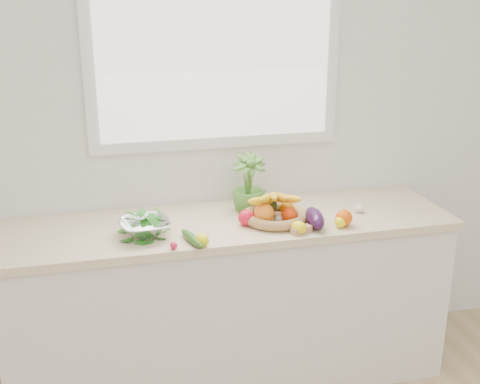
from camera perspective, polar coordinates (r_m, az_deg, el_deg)
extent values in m
cube|color=white|center=(3.14, -2.32, 6.96)|extent=(4.50, 0.02, 2.70)
cube|color=silver|center=(3.19, -0.98, -10.58)|extent=(2.20, 0.58, 0.86)
cube|color=beige|center=(2.99, -1.02, -3.04)|extent=(2.24, 0.62, 0.04)
cube|color=white|center=(3.06, -2.36, 14.24)|extent=(1.30, 0.03, 1.10)
cube|color=white|center=(3.05, -2.28, 14.22)|extent=(1.18, 0.01, 0.98)
sphere|color=#EC5507|center=(2.94, 9.82, -2.44)|extent=(0.09, 0.09, 0.08)
ellipsoid|color=yellow|center=(2.68, -3.62, -4.56)|extent=(0.07, 0.08, 0.06)
ellipsoid|color=#FFEF0D|center=(2.93, 9.52, -2.78)|extent=(0.09, 0.09, 0.06)
ellipsoid|color=yellow|center=(2.83, 5.61, -3.36)|extent=(0.09, 0.10, 0.06)
sphere|color=red|center=(2.90, 0.57, -2.46)|extent=(0.10, 0.10, 0.08)
cube|color=tan|center=(2.84, 5.84, -3.60)|extent=(0.11, 0.07, 0.03)
ellipsoid|color=silver|center=(2.95, 3.77, -2.56)|extent=(0.05, 0.05, 0.04)
ellipsoid|color=silver|center=(3.04, 2.65, -1.85)|extent=(0.06, 0.06, 0.04)
ellipsoid|color=#EBE8CF|center=(3.14, 11.23, -1.55)|extent=(0.05, 0.05, 0.04)
ellipsoid|color=#2D0F37|center=(2.91, 7.08, -2.46)|extent=(0.10, 0.22, 0.09)
ellipsoid|color=#2E5B1B|center=(2.73, -4.58, -4.41)|extent=(0.10, 0.23, 0.04)
sphere|color=#E01C44|center=(2.67, -6.31, -5.07)|extent=(0.03, 0.03, 0.03)
imported|color=#477D2D|center=(3.06, 0.81, 0.73)|extent=(0.21, 0.21, 0.32)
cylinder|color=#B3834F|center=(2.97, 3.33, -2.68)|extent=(0.34, 0.34, 0.01)
torus|color=tan|center=(2.96, 3.33, -2.26)|extent=(0.40, 0.40, 0.05)
sphere|color=orange|center=(2.91, 2.30, -1.99)|extent=(0.12, 0.12, 0.10)
sphere|color=red|center=(2.92, 4.69, -2.17)|extent=(0.09, 0.09, 0.07)
sphere|color=orange|center=(3.02, 4.45, -1.51)|extent=(0.09, 0.09, 0.07)
ellipsoid|color=#233015|center=(3.01, 2.77, -1.23)|extent=(0.10, 0.10, 0.10)
ellipsoid|color=yellow|center=(2.90, 2.02, -0.86)|extent=(0.20, 0.16, 0.09)
ellipsoid|color=yellow|center=(2.91, 2.61, -0.58)|extent=(0.15, 0.20, 0.09)
ellipsoid|color=gold|center=(2.92, 3.24, -0.45)|extent=(0.09, 0.22, 0.09)
ellipsoid|color=orange|center=(2.93, 3.81, -0.48)|extent=(0.05, 0.22, 0.09)
ellipsoid|color=#FAAE14|center=(2.94, 4.46, -0.66)|extent=(0.12, 0.21, 0.09)
cylinder|color=silver|center=(2.83, -8.97, -3.97)|extent=(0.10, 0.10, 0.02)
imported|color=silver|center=(2.81, -9.01, -3.25)|extent=(0.26, 0.26, 0.06)
ellipsoid|color=#236E1B|center=(2.80, -9.05, -2.51)|extent=(0.19, 0.19, 0.07)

